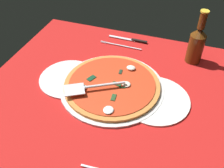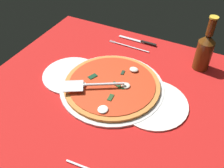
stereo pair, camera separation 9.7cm
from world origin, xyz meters
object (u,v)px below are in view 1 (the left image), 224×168
(dinner_plate_left, at_px, (69,79))
(beer_bottle, at_px, (197,43))
(pizza_server, at_px, (91,87))
(place_setting_far, at_px, (126,43))
(dinner_plate_right, at_px, (155,100))
(pizza, at_px, (112,85))

(dinner_plate_left, xyz_separation_m, beer_bottle, (0.45, 0.29, 0.09))
(dinner_plate_left, distance_m, pizza_server, 0.14)
(place_setting_far, bearing_deg, pizza_server, 87.58)
(dinner_plate_right, height_order, beer_bottle, beer_bottle)
(dinner_plate_left, bearing_deg, beer_bottle, 32.37)
(place_setting_far, xyz_separation_m, beer_bottle, (0.31, -0.04, 0.09))
(pizza, bearing_deg, pizza_server, -134.19)
(dinner_plate_left, bearing_deg, pizza_server, -24.14)
(place_setting_far, bearing_deg, dinner_plate_right, 123.29)
(pizza_server, relative_size, beer_bottle, 0.90)
(dinner_plate_left, relative_size, pizza, 0.64)
(dinner_plate_right, xyz_separation_m, beer_bottle, (0.10, 0.29, 0.09))
(dinner_plate_left, xyz_separation_m, place_setting_far, (0.14, 0.33, -0.00))
(dinner_plate_right, relative_size, pizza, 0.69)
(dinner_plate_left, xyz_separation_m, dinner_plate_right, (0.35, -0.00, 0.00))
(dinner_plate_left, bearing_deg, place_setting_far, 66.54)
(dinner_plate_left, relative_size, dinner_plate_right, 0.93)
(dinner_plate_left, relative_size, beer_bottle, 0.99)
(pizza, distance_m, pizza_server, 0.09)
(place_setting_far, distance_m, beer_bottle, 0.33)
(dinner_plate_right, distance_m, beer_bottle, 0.32)
(pizza_server, height_order, beer_bottle, beer_bottle)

